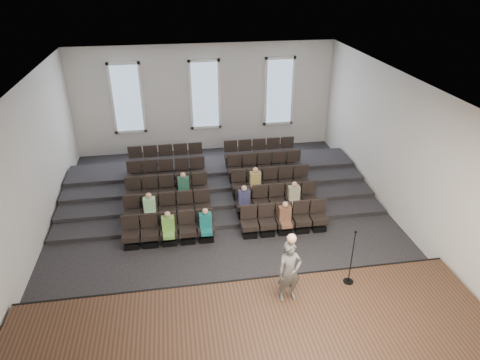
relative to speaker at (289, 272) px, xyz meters
name	(u,v)px	position (x,y,z in m)	size (l,w,h in m)	color
ground	(226,228)	(-1.07, 4.19, -1.35)	(14.00, 14.00, 0.00)	black
ceiling	(223,85)	(-1.07, 4.19, 3.66)	(12.00, 14.00, 0.02)	white
wall_back	(205,99)	(-1.07, 11.21, 1.15)	(12.00, 0.04, 5.00)	silver
wall_front	(276,330)	(-1.07, -2.83, 1.15)	(12.00, 0.04, 5.00)	silver
wall_left	(25,176)	(-7.09, 4.19, 1.15)	(0.04, 14.00, 5.00)	silver
wall_right	(400,150)	(4.95, 4.19, 1.15)	(0.04, 14.00, 5.00)	silver
stage	(253,337)	(-1.07, -0.91, -1.10)	(11.80, 3.60, 0.50)	#492F1F
stage_lip	(241,287)	(-1.07, 0.86, -1.10)	(11.80, 0.06, 0.52)	black
risers	(216,181)	(-1.07, 7.36, -1.16)	(11.80, 4.80, 0.60)	black
seating_rows	(220,189)	(-1.07, 5.73, -0.67)	(6.80, 4.70, 1.67)	black
windows	(205,95)	(-1.07, 11.14, 1.35)	(8.44, 0.10, 3.24)	white
audience	(224,203)	(-1.07, 4.51, -0.54)	(5.45, 2.64, 1.10)	#70B448
speaker	(289,272)	(0.00, 0.00, 0.00)	(0.62, 0.41, 1.70)	#605E5B
mic_stand	(350,267)	(1.78, 0.33, -0.36)	(0.28, 0.28, 1.67)	black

